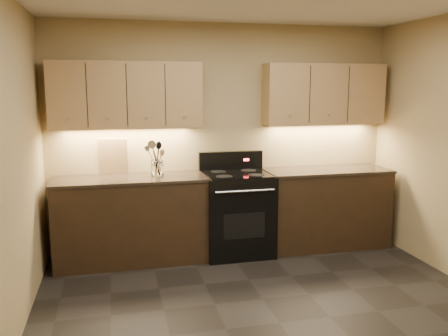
{
  "coord_description": "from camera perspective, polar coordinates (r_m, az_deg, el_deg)",
  "views": [
    {
      "loc": [
        -1.26,
        -3.37,
        1.89
      ],
      "look_at": [
        -0.12,
        1.45,
        1.04
      ],
      "focal_mm": 38.0,
      "sensor_mm": 36.0,
      "label": 1
    }
  ],
  "objects": [
    {
      "name": "steel_spatula",
      "position": [
        5.2,
        -7.78,
        1.18
      ],
      "size": [
        0.24,
        0.13,
        0.35
      ],
      "primitive_type": null,
      "rotation": [
        0.03,
        -0.44,
        -0.26
      ],
      "color": "silver",
      "rests_on": "utensil_crock"
    },
    {
      "name": "outlet_plate",
      "position": [
        5.42,
        -13.58,
        1.34
      ],
      "size": [
        0.08,
        0.01,
        0.12
      ],
      "primitive_type": "cube",
      "color": "#B2B5BA",
      "rests_on": "wall_back"
    },
    {
      "name": "upper_cab_left",
      "position": [
        5.22,
        -11.67,
        8.59
      ],
      "size": [
        1.6,
        0.3,
        0.7
      ],
      "primitive_type": "cube",
      "color": "#AD7E56",
      "rests_on": "wall_back"
    },
    {
      "name": "stove",
      "position": [
        5.41,
        1.52,
        -5.34
      ],
      "size": [
        0.76,
        0.68,
        1.14
      ],
      "color": "black",
      "rests_on": "ground"
    },
    {
      "name": "wall_back",
      "position": [
        5.55,
        -0.08,
        3.67
      ],
      "size": [
        4.0,
        0.04,
        2.6
      ],
      "primitive_type": "cube",
      "color": "tan",
      "rests_on": "ground"
    },
    {
      "name": "wall_left",
      "position": [
        3.5,
        -25.3,
        -0.88
      ],
      "size": [
        0.04,
        4.0,
        2.6
      ],
      "primitive_type": "cube",
      "color": "tan",
      "rests_on": "ground"
    },
    {
      "name": "floor",
      "position": [
        4.06,
        6.71,
        -18.02
      ],
      "size": [
        4.0,
        4.0,
        0.0
      ],
      "primitive_type": "plane",
      "color": "black",
      "rests_on": "ground"
    },
    {
      "name": "utensil_crock",
      "position": [
        5.2,
        -8.03,
        -0.08
      ],
      "size": [
        0.16,
        0.16,
        0.17
      ],
      "color": "white",
      "rests_on": "counter_left"
    },
    {
      "name": "cutting_board",
      "position": [
        5.38,
        -13.18,
        1.39
      ],
      "size": [
        0.33,
        0.13,
        0.4
      ],
      "primitive_type": "cube",
      "rotation": [
        0.18,
        0.0,
        -0.13
      ],
      "color": "tan",
      "rests_on": "counter_left"
    },
    {
      "name": "black_spoon",
      "position": [
        5.21,
        -8.18,
        1.22
      ],
      "size": [
        0.1,
        0.12,
        0.36
      ],
      "primitive_type": null,
      "rotation": [
        0.12,
        0.11,
        -0.15
      ],
      "color": "black",
      "rests_on": "utensil_crock"
    },
    {
      "name": "black_turner",
      "position": [
        5.18,
        -7.84,
        1.17
      ],
      "size": [
        0.17,
        0.17,
        0.37
      ],
      "primitive_type": null,
      "rotation": [
        -0.26,
        -0.14,
        0.28
      ],
      "color": "black",
      "rests_on": "utensil_crock"
    },
    {
      "name": "upper_cab_right",
      "position": [
        5.76,
        11.9,
        8.68
      ],
      "size": [
        1.44,
        0.3,
        0.7
      ],
      "primitive_type": "cube",
      "color": "#AD7E56",
      "rests_on": "wall_back"
    },
    {
      "name": "steel_skimmer",
      "position": [
        5.17,
        -7.58,
        1.22
      ],
      "size": [
        0.19,
        0.11,
        0.38
      ],
      "primitive_type": null,
      "rotation": [
        -0.07,
        -0.28,
        0.03
      ],
      "color": "silver",
      "rests_on": "utensil_crock"
    },
    {
      "name": "wooden_spoon",
      "position": [
        5.17,
        -8.25,
        0.74
      ],
      "size": [
        0.15,
        0.07,
        0.29
      ],
      "primitive_type": null,
      "rotation": [
        0.03,
        0.3,
        0.18
      ],
      "color": "tan",
      "rests_on": "utensil_crock"
    },
    {
      "name": "counter_left",
      "position": [
        5.27,
        -11.12,
        -6.1
      ],
      "size": [
        1.62,
        0.62,
        0.93
      ],
      "color": "black",
      "rests_on": "ground"
    },
    {
      "name": "counter_right",
      "position": [
        5.8,
        12.07,
        -4.65
      ],
      "size": [
        1.46,
        0.62,
        0.93
      ],
      "color": "black",
      "rests_on": "ground"
    }
  ]
}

